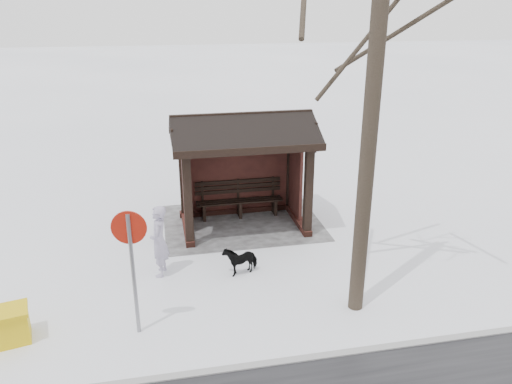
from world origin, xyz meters
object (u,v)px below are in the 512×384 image
at_px(bus_shelter, 242,147).
at_px(road_sign, 131,247).
at_px(dog, 240,259).
at_px(grit_bin, 5,326).
at_px(pedestrian, 159,241).

distance_m(bus_shelter, road_sign, 5.09).
xyz_separation_m(bus_shelter, dog, (0.50, 2.56, -1.84)).
xyz_separation_m(grit_bin, road_sign, (-2.29, 0.14, 1.40)).
bearing_deg(grit_bin, bus_shelter, -152.81).
xyz_separation_m(bus_shelter, road_sign, (2.69, 4.30, -0.44)).
relative_size(pedestrian, grit_bin, 1.73).
bearing_deg(grit_bin, pedestrian, -158.61).
bearing_deg(pedestrian, grit_bin, -45.44).
height_order(pedestrian, dog, pedestrian).
distance_m(dog, road_sign, 3.13).
bearing_deg(bus_shelter, pedestrian, 45.87).
height_order(dog, road_sign, road_sign).
relative_size(grit_bin, road_sign, 0.39).
height_order(bus_shelter, road_sign, bus_shelter).
xyz_separation_m(dog, grit_bin, (4.48, 1.59, 0.00)).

